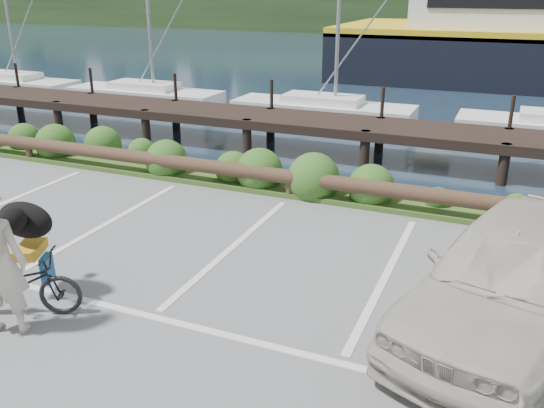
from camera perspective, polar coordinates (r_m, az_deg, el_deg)
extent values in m
plane|color=#5F6062|center=(8.21, -10.18, -9.61)|extent=(72.00, 72.00, 0.00)
plane|color=#162637|center=(54.27, 19.14, 14.10)|extent=(160.00, 160.00, 0.00)
cube|color=#3D5B21|center=(12.54, 2.89, 1.87)|extent=(34.00, 1.60, 0.10)
imported|color=black|center=(8.33, -23.92, -7.28)|extent=(1.77, 1.21, 0.88)
ellipsoid|color=black|center=(8.51, -23.27, -1.46)|extent=(0.74, 0.97, 0.50)
imported|color=beige|center=(7.71, 23.03, -6.60)|extent=(3.12, 4.93, 1.57)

